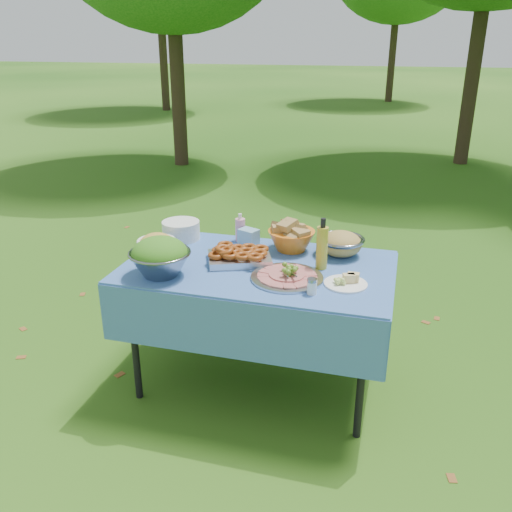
{
  "coord_description": "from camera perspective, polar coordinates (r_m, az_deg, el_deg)",
  "views": [
    {
      "loc": [
        0.72,
        -2.64,
        1.92
      ],
      "look_at": [
        -0.01,
        0.0,
        0.82
      ],
      "focal_mm": 38.0,
      "sensor_mm": 36.0,
      "label": 1
    }
  ],
  "objects": [
    {
      "name": "ground",
      "position": [
        3.34,
        0.2,
        -13.11
      ],
      "size": [
        80.0,
        80.0,
        0.0
      ],
      "primitive_type": "plane",
      "color": "#0F3B0A",
      "rests_on": "ground"
    },
    {
      "name": "picnic_table",
      "position": [
        3.14,
        0.21,
        -7.42
      ],
      "size": [
        1.46,
        0.86,
        0.76
      ],
      "primitive_type": "cube",
      "color": "#78B1E7",
      "rests_on": "ground"
    },
    {
      "name": "salad_bowl",
      "position": [
        2.86,
        -10.09,
        -0.07
      ],
      "size": [
        0.35,
        0.35,
        0.21
      ],
      "primitive_type": null,
      "rotation": [
        0.0,
        0.0,
        -0.11
      ],
      "color": "gray",
      "rests_on": "picnic_table"
    },
    {
      "name": "pasta_bowl_white",
      "position": [
        3.17,
        -10.42,
        1.29
      ],
      "size": [
        0.24,
        0.24,
        0.12
      ],
      "primitive_type": null,
      "rotation": [
        0.0,
        0.0,
        -0.1
      ],
      "color": "white",
      "rests_on": "picnic_table"
    },
    {
      "name": "plate_stack",
      "position": [
        3.38,
        -7.9,
        2.72
      ],
      "size": [
        0.27,
        0.27,
        0.11
      ],
      "primitive_type": "cylinder",
      "rotation": [
        0.0,
        0.0,
        0.18
      ],
      "color": "white",
      "rests_on": "picnic_table"
    },
    {
      "name": "wipes_box",
      "position": [
        3.25,
        -0.78,
        1.98
      ],
      "size": [
        0.13,
        0.12,
        0.1
      ],
      "primitive_type": "cube",
      "rotation": [
        0.0,
        0.0,
        -0.4
      ],
      "color": "#82B6D9",
      "rests_on": "picnic_table"
    },
    {
      "name": "sanitizer_bottle",
      "position": [
        3.31,
        -1.67,
        3.04
      ],
      "size": [
        0.06,
        0.06,
        0.17
      ],
      "primitive_type": "cylinder",
      "rotation": [
        0.0,
        0.0,
        0.02
      ],
      "color": "pink",
      "rests_on": "picnic_table"
    },
    {
      "name": "bread_bowl",
      "position": [
        3.17,
        3.75,
        2.21
      ],
      "size": [
        0.34,
        0.34,
        0.18
      ],
      "primitive_type": null,
      "rotation": [
        0.0,
        0.0,
        0.3
      ],
      "color": "orange",
      "rests_on": "picnic_table"
    },
    {
      "name": "pasta_bowl_steel",
      "position": [
        3.13,
        8.93,
        1.34
      ],
      "size": [
        0.34,
        0.34,
        0.14
      ],
      "primitive_type": null,
      "rotation": [
        0.0,
        0.0,
        -0.42
      ],
      "color": "gray",
      "rests_on": "picnic_table"
    },
    {
      "name": "fried_tray",
      "position": [
        3.01,
        -1.77,
        0.1
      ],
      "size": [
        0.41,
        0.35,
        0.08
      ],
      "primitive_type": "cube",
      "rotation": [
        0.0,
        0.0,
        0.39
      ],
      "color": "silver",
      "rests_on": "picnic_table"
    },
    {
      "name": "charcuterie_platter",
      "position": [
        2.8,
        3.29,
        -1.59
      ],
      "size": [
        0.47,
        0.47,
        0.09
      ],
      "primitive_type": "cylinder",
      "rotation": [
        0.0,
        0.0,
        0.29
      ],
      "color": "#B1B3B9",
      "rests_on": "picnic_table"
    },
    {
      "name": "oil_bottle",
      "position": [
        2.91,
        6.98,
        1.29
      ],
      "size": [
        0.07,
        0.07,
        0.28
      ],
      "primitive_type": "cylinder",
      "rotation": [
        0.0,
        0.0,
        -0.1
      ],
      "color": "gold",
      "rests_on": "picnic_table"
    },
    {
      "name": "cheese_plate",
      "position": [
        2.77,
        9.44,
        -2.44
      ],
      "size": [
        0.25,
        0.25,
        0.06
      ],
      "primitive_type": "cylinder",
      "rotation": [
        0.0,
        0.0,
        0.16
      ],
      "color": "white",
      "rests_on": "picnic_table"
    },
    {
      "name": "shaker",
      "position": [
        2.65,
        5.92,
        -3.2
      ],
      "size": [
        0.07,
        0.07,
        0.08
      ],
      "primitive_type": "cylinder",
      "rotation": [
        0.0,
        0.0,
        0.43
      ],
      "color": "white",
      "rests_on": "picnic_table"
    }
  ]
}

